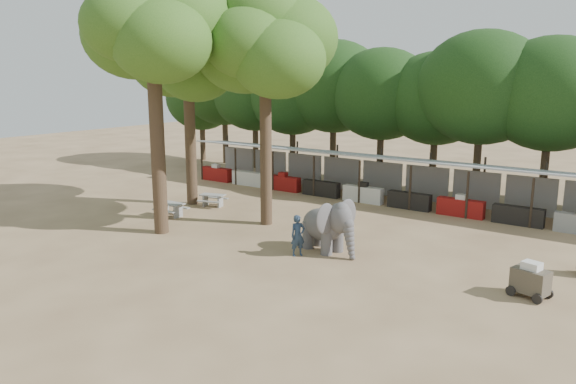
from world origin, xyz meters
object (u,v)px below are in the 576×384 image
Objects in this scene: yard_tree_back at (265,43)px; picnic_table_near at (171,207)px; yard_tree_left at (188,54)px; elephant at (329,226)px; handler at (298,236)px; yard_tree_center at (153,25)px; cart_front at (530,280)px; picnic_table_far at (213,199)px.

picnic_table_near is (-4.72, -1.85, -8.07)m from yard_tree_back.
yard_tree_left is 8.34m from picnic_table_near.
handler is (-0.73, -1.16, -0.27)m from elephant.
yard_tree_left is at bearing 111.25° from picnic_table_near.
yard_tree_left is at bearing 120.96° from yard_tree_center.
cart_front is at bearing -10.86° from yard_tree_back.
yard_tree_left is 13.35m from elephant.
picnic_table_near is at bearing 128.75° from yard_tree_center.
yard_tree_center is 4.05× the size of elephant.
handler is 1.19× the size of cart_front.
handler is (7.13, 0.69, -8.37)m from yard_tree_center.
yard_tree_left is 7.89× the size of cart_front.
cart_front is (7.86, -0.28, -0.51)m from elephant.
yard_tree_back reaches higher than cart_front.
yard_tree_back is (6.00, -1.00, 0.34)m from yard_tree_left.
picnic_table_near is at bearing -167.04° from elephant.
yard_tree_left is at bearing 98.33° from handler.
handler is (10.13, -4.32, -7.37)m from yard_tree_left.
yard_tree_back is 9.14m from elephant.
yard_tree_center is 9.16m from picnic_table_near.
yard_tree_center is 17.98m from cart_front.
elephant is at bearing 13.20° from yard_tree_center.
yard_tree_back is 9.31m from picnic_table_far.
yard_tree_back is at bearing 82.64° from handler.
yard_tree_left is 6.70× the size of picnic_table_far.
elephant is 1.39m from handler.
yard_tree_left is at bearing 162.75° from picnic_table_far.
handler is at bearing -12.25° from picnic_table_near.
handler is 1.12× the size of picnic_table_near.
yard_tree_left is 6.09m from yard_tree_back.
yard_tree_left is 0.92× the size of yard_tree_center.
yard_tree_center is 8.08× the size of picnic_table_near.
picnic_table_near is at bearing -111.54° from picnic_table_far.
yard_tree_center is at bearing -59.04° from yard_tree_left.
yard_tree_back is 9.35m from handler.
yard_tree_back is 7.62× the size of picnic_table_near.
cart_front is (17.43, -0.59, 0.13)m from picnic_table_near.
picnic_table_near is (-1.72, 2.15, -8.74)m from yard_tree_center.
cart_front is (15.71, 1.56, -8.61)m from yard_tree_center.
yard_tree_center is at bearing -159.49° from cart_front.
cart_front is at bearing -27.80° from picnic_table_far.
yard_tree_center reaches higher than yard_tree_back.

